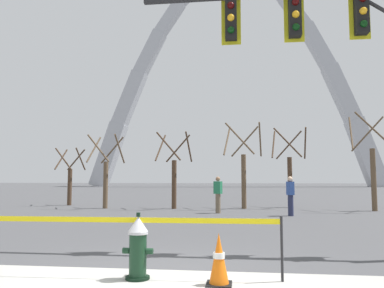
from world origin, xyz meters
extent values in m
plane|color=#474749|center=(0.00, 0.00, 0.00)|extent=(240.00, 240.00, 0.00)
cylinder|color=black|center=(-0.24, -0.27, 0.03)|extent=(0.36, 0.36, 0.05)
cylinder|color=#14331E|center=(-0.24, -0.27, 0.36)|extent=(0.26, 0.26, 0.62)
cylinder|color=#B7B7BC|center=(-0.24, -0.27, 0.69)|extent=(0.30, 0.30, 0.04)
cone|color=#B7B7BC|center=(-0.24, -0.27, 0.82)|extent=(0.30, 0.30, 0.22)
cylinder|color=black|center=(-0.24, -0.27, 0.96)|extent=(0.06, 0.06, 0.06)
cylinder|color=#14331E|center=(-0.42, -0.27, 0.42)|extent=(0.10, 0.09, 0.09)
cylinder|color=#14331E|center=(-0.06, -0.27, 0.42)|extent=(0.10, 0.09, 0.09)
cylinder|color=#14331E|center=(-0.24, -0.07, 0.33)|extent=(0.13, 0.14, 0.13)
cylinder|color=black|center=(-0.24, 0.01, 0.33)|extent=(0.15, 0.03, 0.15)
cylinder|color=#232326|center=(1.89, -0.15, 0.48)|extent=(0.04, 0.04, 0.95)
cube|color=yellow|center=(-0.92, -0.21, 0.87)|extent=(5.61, 0.14, 0.08)
cube|color=black|center=(0.98, -0.42, 0.01)|extent=(0.36, 0.36, 0.03)
cone|color=orange|center=(0.98, -0.42, 0.38)|extent=(0.28, 0.28, 0.70)
cylinder|color=white|center=(0.98, -0.42, 0.42)|extent=(0.17, 0.17, 0.08)
cube|color=black|center=(3.93, 2.38, 5.05)|extent=(0.26, 0.24, 0.90)
cube|color=gold|center=(3.93, 2.52, 5.05)|extent=(0.44, 0.03, 1.04)
sphere|color=orange|center=(3.93, 2.25, 5.05)|extent=(0.16, 0.16, 0.16)
sphere|color=black|center=(3.93, 2.25, 4.77)|extent=(0.16, 0.16, 0.16)
cube|color=black|center=(2.53, 2.38, 5.05)|extent=(0.26, 0.24, 0.90)
cube|color=gold|center=(2.53, 2.52, 5.05)|extent=(0.44, 0.03, 1.04)
sphere|color=#360606|center=(2.53, 2.25, 5.33)|extent=(0.16, 0.16, 0.16)
sphere|color=orange|center=(2.53, 2.25, 5.05)|extent=(0.16, 0.16, 0.16)
sphere|color=black|center=(2.53, 2.25, 4.77)|extent=(0.16, 0.16, 0.16)
cube|color=black|center=(1.13, 2.38, 5.05)|extent=(0.26, 0.24, 0.90)
cube|color=gold|center=(1.13, 2.52, 5.05)|extent=(0.44, 0.03, 1.04)
sphere|color=#360606|center=(1.13, 2.25, 5.33)|extent=(0.16, 0.16, 0.16)
sphere|color=orange|center=(1.13, 2.25, 5.05)|extent=(0.16, 0.16, 0.16)
sphere|color=black|center=(1.13, 2.25, 4.77)|extent=(0.16, 0.16, 0.16)
cube|color=#B2B5BC|center=(-24.42, 67.57, 6.12)|extent=(7.00, 3.05, 13.30)
cube|color=#B2B5BC|center=(-20.35, 67.57, 17.34)|extent=(6.69, 2.78, 11.32)
cube|color=#B2B5BC|center=(-16.28, 67.57, 26.51)|extent=(6.36, 2.51, 9.37)
cube|color=#B2B5BC|center=(-12.21, 67.57, 33.65)|extent=(5.99, 2.24, 7.44)
cube|color=#B2B5BC|center=(12.21, 67.57, 33.65)|extent=(5.99, 2.24, 7.44)
cube|color=#B2B5BC|center=(16.28, 67.57, 26.51)|extent=(6.36, 2.51, 9.37)
cube|color=#B2B5BC|center=(20.35, 67.57, 17.34)|extent=(6.69, 2.78, 11.32)
cube|color=#B2B5BC|center=(24.42, 67.57, 6.12)|extent=(7.00, 3.05, 13.30)
cylinder|color=#473323|center=(-8.28, 14.90, 1.02)|extent=(0.24, 0.24, 2.05)
cylinder|color=#473323|center=(-8.90, 15.02, 2.60)|extent=(0.30, 1.12, 1.24)
cylinder|color=#473323|center=(-7.64, 14.83, 2.60)|extent=(0.19, 1.13, 1.24)
cylinder|color=#473323|center=(-8.21, 15.53, 2.60)|extent=(1.13, 0.19, 1.24)
cylinder|color=#473323|center=(-8.42, 14.27, 2.60)|extent=(1.11, 0.32, 1.24)
cylinder|color=brown|center=(-5.47, 12.94, 1.18)|extent=(0.24, 0.24, 2.36)
cylinder|color=brown|center=(-6.19, 13.08, 3.00)|extent=(0.33, 1.28, 1.42)
cylinder|color=brown|center=(-4.74, 12.86, 3.00)|extent=(0.21, 1.29, 1.42)
cylinder|color=brown|center=(-5.40, 13.67, 3.00)|extent=(1.29, 0.21, 1.42)
cylinder|color=brown|center=(-5.63, 12.22, 3.00)|extent=(1.28, 0.36, 1.42)
cylinder|color=#473323|center=(-1.98, 13.13, 1.21)|extent=(0.24, 0.24, 2.42)
cylinder|color=#473323|center=(-2.72, 13.27, 3.08)|extent=(0.34, 1.31, 1.45)
cylinder|color=#473323|center=(-1.23, 13.05, 3.08)|extent=(0.21, 1.32, 1.45)
cylinder|color=#473323|center=(-1.90, 13.88, 3.08)|extent=(1.32, 0.21, 1.45)
cylinder|color=#473323|center=(-2.14, 12.39, 3.08)|extent=(1.31, 0.36, 1.45)
cylinder|color=brown|center=(1.50, 13.60, 1.36)|extent=(0.24, 0.24, 2.72)
cylinder|color=brown|center=(0.67, 13.76, 3.46)|extent=(0.37, 1.46, 1.62)
cylinder|color=brown|center=(2.34, 13.51, 3.46)|extent=(0.23, 1.47, 1.62)
cylinder|color=brown|center=(1.58, 14.44, 3.46)|extent=(1.47, 0.23, 1.62)
cylinder|color=brown|center=(1.32, 12.77, 3.46)|extent=(1.46, 0.40, 1.62)
cylinder|color=#473323|center=(3.91, 14.67, 1.31)|extent=(0.24, 0.24, 2.62)
cylinder|color=#473323|center=(3.11, 14.83, 3.34)|extent=(0.36, 1.41, 1.57)
cylinder|color=#473323|center=(4.72, 14.58, 3.34)|extent=(0.22, 1.42, 1.57)
cylinder|color=#473323|center=(3.99, 15.48, 3.34)|extent=(1.42, 0.22, 1.57)
cylinder|color=#473323|center=(3.73, 13.87, 3.34)|extent=(1.41, 0.39, 1.57)
cylinder|color=brown|center=(7.51, 12.94, 1.46)|extent=(0.24, 0.24, 2.91)
cylinder|color=brown|center=(6.62, 13.11, 3.70)|extent=(0.39, 1.56, 1.74)
cylinder|color=brown|center=(7.60, 13.84, 3.70)|extent=(1.57, 0.24, 1.74)
cylinder|color=brown|center=(7.31, 12.05, 3.70)|extent=(1.55, 0.42, 1.74)
cylinder|color=brown|center=(0.34, 10.94, 0.42)|extent=(0.22, 0.22, 0.84)
cube|color=#23754C|center=(0.34, 10.94, 1.11)|extent=(0.39, 0.34, 0.54)
sphere|color=#936B4C|center=(0.34, 10.94, 1.49)|extent=(0.20, 0.20, 0.20)
cylinder|color=#232847|center=(3.33, 10.05, 0.42)|extent=(0.22, 0.22, 0.84)
cube|color=#2D4C99|center=(3.33, 10.05, 1.11)|extent=(0.30, 0.39, 0.54)
sphere|color=beige|center=(3.33, 10.05, 1.49)|extent=(0.20, 0.20, 0.20)
camera|label=1|loc=(1.28, -6.01, 1.50)|focal=36.01mm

